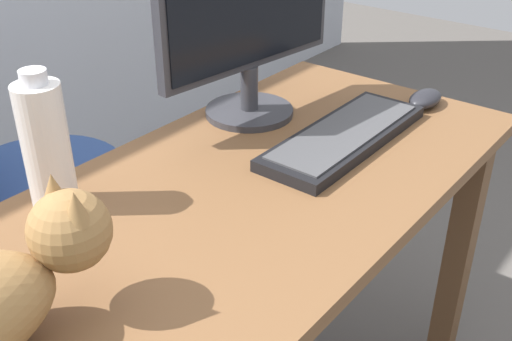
# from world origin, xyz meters

# --- Properties ---
(desk) EXTENTS (1.54, 0.60, 0.75)m
(desk) POSITION_xyz_m (0.00, 0.00, 0.63)
(desk) COLOR brown
(desk) RESTS_ON ground_plane
(office_chair) EXTENTS (0.49, 0.48, 0.91)m
(office_chair) POSITION_xyz_m (0.12, 0.74, 0.39)
(office_chair) COLOR black
(office_chair) RESTS_ON ground_plane
(monitor) EXTENTS (0.48, 0.20, 0.41)m
(monitor) POSITION_xyz_m (0.40, 0.19, 0.98)
(monitor) COLOR #333338
(monitor) RESTS_ON desk
(keyboard) EXTENTS (0.44, 0.15, 0.03)m
(keyboard) POSITION_xyz_m (0.41, -0.05, 0.76)
(keyboard) COLOR black
(keyboard) RESTS_ON desk
(computer_mouse) EXTENTS (0.11, 0.06, 0.04)m
(computer_mouse) POSITION_xyz_m (0.69, -0.10, 0.77)
(computer_mouse) COLOR #232328
(computer_mouse) RESTS_ON desk
(water_bottle) EXTENTS (0.08, 0.08, 0.25)m
(water_bottle) POSITION_xyz_m (-0.11, 0.22, 0.86)
(water_bottle) COLOR silver
(water_bottle) RESTS_ON desk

